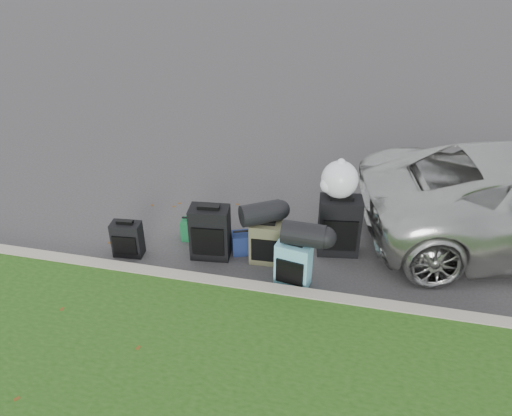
% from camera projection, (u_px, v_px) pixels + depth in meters
% --- Properties ---
extents(ground, '(120.00, 120.00, 0.00)m').
position_uv_depth(ground, '(260.00, 248.00, 7.22)').
color(ground, '#383535').
rests_on(ground, ground).
extents(curb, '(120.00, 0.18, 0.15)m').
position_uv_depth(curb, '(243.00, 288.00, 6.34)').
color(curb, '#9E937F').
rests_on(curb, ground).
extents(suitcase_small_black, '(0.43, 0.26, 0.51)m').
position_uv_depth(suitcase_small_black, '(127.00, 239.00, 6.97)').
color(suitcase_small_black, black).
rests_on(suitcase_small_black, ground).
extents(suitcase_large_black_left, '(0.57, 0.38, 0.77)m').
position_uv_depth(suitcase_large_black_left, '(210.00, 232.00, 6.88)').
color(suitcase_large_black_left, black).
rests_on(suitcase_large_black_left, ground).
extents(suitcase_olive, '(0.46, 0.30, 0.61)m').
position_uv_depth(suitcase_olive, '(266.00, 242.00, 6.81)').
color(suitcase_olive, '#43412B').
rests_on(suitcase_olive, ground).
extents(suitcase_teal, '(0.48, 0.33, 0.63)m').
position_uv_depth(suitcase_teal, '(293.00, 264.00, 6.38)').
color(suitcase_teal, '#5495AE').
rests_on(suitcase_teal, ground).
extents(suitcase_large_black_right, '(0.62, 0.42, 0.86)m').
position_uv_depth(suitcase_large_black_right, '(339.00, 226.00, 6.94)').
color(suitcase_large_black_right, black).
rests_on(suitcase_large_black_right, ground).
extents(tote_green, '(0.30, 0.25, 0.32)m').
position_uv_depth(tote_green, '(191.00, 229.00, 7.36)').
color(tote_green, '#156232').
rests_on(tote_green, ground).
extents(tote_navy, '(0.36, 0.32, 0.31)m').
position_uv_depth(tote_navy, '(242.00, 243.00, 7.06)').
color(tote_navy, navy).
rests_on(tote_navy, ground).
extents(duffel_left, '(0.62, 0.54, 0.29)m').
position_uv_depth(duffel_left, '(261.00, 213.00, 6.61)').
color(duffel_left, black).
rests_on(duffel_left, suitcase_olive).
extents(duffel_right, '(0.55, 0.32, 0.30)m').
position_uv_depth(duffel_right, '(304.00, 234.00, 6.14)').
color(duffel_right, black).
rests_on(duffel_right, suitcase_teal).
extents(trash_bag, '(0.50, 0.50, 0.50)m').
position_uv_depth(trash_bag, '(340.00, 180.00, 6.67)').
color(trash_bag, white).
rests_on(trash_bag, suitcase_large_black_right).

